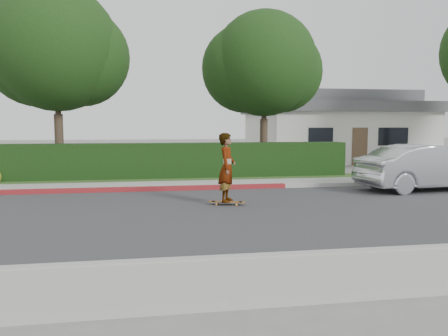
{
  "coord_description": "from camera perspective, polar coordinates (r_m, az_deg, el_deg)",
  "views": [
    {
      "loc": [
        -3.66,
        -10.77,
        2.22
      ],
      "look_at": [
        -1.61,
        1.57,
        1.0
      ],
      "focal_mm": 35.0,
      "sensor_mm": 36.0,
      "label": 1
    }
  ],
  "objects": [
    {
      "name": "ground",
      "position": [
        11.59,
        9.2,
        -5.55
      ],
      "size": [
        120.0,
        120.0,
        0.0
      ],
      "primitive_type": "plane",
      "color": "slate",
      "rests_on": "ground"
    },
    {
      "name": "road",
      "position": [
        11.59,
        9.2,
        -5.52
      ],
      "size": [
        60.0,
        8.0,
        0.01
      ],
      "primitive_type": "cube",
      "color": "#2D2D30",
      "rests_on": "ground"
    },
    {
      "name": "curb_near",
      "position": [
        7.91,
        18.88,
        -10.49
      ],
      "size": [
        60.0,
        0.2,
        0.15
      ],
      "primitive_type": "cube",
      "color": "#9E9E99",
      "rests_on": "ground"
    },
    {
      "name": "sidewalk_near",
      "position": [
        7.17,
        22.36,
        -12.41
      ],
      "size": [
        60.0,
        1.6,
        0.12
      ],
      "primitive_type": "cube",
      "color": "gray",
      "rests_on": "ground"
    },
    {
      "name": "curb_far",
      "position": [
        15.47,
        4.36,
        -2.42
      ],
      "size": [
        60.0,
        0.2,
        0.15
      ],
      "primitive_type": "cube",
      "color": "#9E9E99",
      "rests_on": "ground"
    },
    {
      "name": "curb_red_section",
      "position": [
        15.09,
        -14.44,
        -2.77
      ],
      "size": [
        12.0,
        0.21,
        0.15
      ],
      "primitive_type": "cube",
      "color": "maroon",
      "rests_on": "ground"
    },
    {
      "name": "sidewalk_far",
      "position": [
        16.34,
        3.61,
        -2.04
      ],
      "size": [
        60.0,
        1.6,
        0.12
      ],
      "primitive_type": "cube",
      "color": "gray",
      "rests_on": "ground"
    },
    {
      "name": "planting_strip",
      "position": [
        17.89,
        2.45,
        -1.4
      ],
      "size": [
        60.0,
        1.6,
        0.1
      ],
      "primitive_type": "cube",
      "color": "#2D4C1E",
      "rests_on": "ground"
    },
    {
      "name": "hedge",
      "position": [
        18.05,
        -7.3,
        0.86
      ],
      "size": [
        15.0,
        1.0,
        1.5
      ],
      "primitive_type": "cube",
      "color": "black",
      "rests_on": "ground"
    },
    {
      "name": "tree_left",
      "position": [
        20.07,
        -21.03,
        13.94
      ],
      "size": [
        5.99,
        5.21,
        8.0
      ],
      "color": "#33261C",
      "rests_on": "ground"
    },
    {
      "name": "tree_center",
      "position": [
        20.79,
        5.12,
        12.97
      ],
      "size": [
        5.66,
        4.84,
        7.44
      ],
      "color": "#33261C",
      "rests_on": "ground"
    },
    {
      "name": "house",
      "position": [
        29.2,
        14.17,
        5.17
      ],
      "size": [
        10.6,
        8.6,
        4.3
      ],
      "color": "beige",
      "rests_on": "ground"
    },
    {
      "name": "skateboard",
      "position": [
        12.21,
        0.39,
        -4.47
      ],
      "size": [
        1.06,
        0.49,
        0.1
      ],
      "rotation": [
        0.0,
        0.0,
        -0.29
      ],
      "color": "gold",
      "rests_on": "ground"
    },
    {
      "name": "skateboarder",
      "position": [
        12.08,
        0.39,
        0.06
      ],
      "size": [
        0.68,
        0.81,
        1.91
      ],
      "primitive_type": "imported",
      "rotation": [
        0.0,
        0.0,
        1.2
      ],
      "color": "white",
      "rests_on": "skateboard"
    },
    {
      "name": "car_silver",
      "position": [
        16.46,
        24.91,
        0.05
      ],
      "size": [
        4.9,
        2.13,
        1.57
      ],
      "primitive_type": "imported",
      "rotation": [
        0.0,
        0.0,
        1.67
      ],
      "color": "#B4B5BB",
      "rests_on": "ground"
    }
  ]
}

